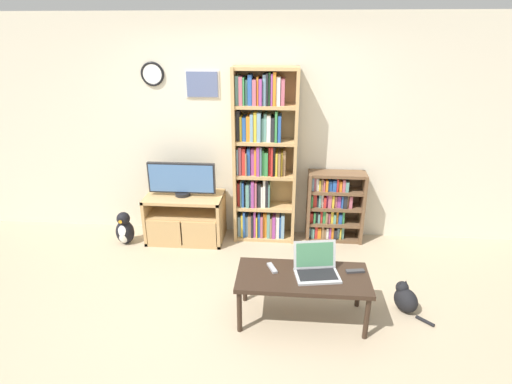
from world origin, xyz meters
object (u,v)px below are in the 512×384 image
(penguin_figurine, at_px, (124,230))
(coffee_table, at_px, (303,280))
(laptop, at_px, (316,267))
(television, at_px, (182,179))
(remote_far_from_laptop, at_px, (355,271))
(tv_stand, at_px, (185,217))
(cat, at_px, (405,298))
(remote_near_laptop, at_px, (272,268))
(bookshelf_tall, at_px, (262,159))
(bookshelf_short, at_px, (332,207))

(penguin_figurine, bearing_deg, coffee_table, -29.81)
(laptop, distance_m, penguin_figurine, 2.50)
(television, relative_size, remote_far_from_laptop, 4.81)
(laptop, bearing_deg, tv_stand, 128.81)
(remote_far_from_laptop, xyz_separation_m, penguin_figurine, (-2.54, 1.11, -0.27))
(remote_far_from_laptop, height_order, cat, remote_far_from_laptop)
(remote_near_laptop, bearing_deg, cat, 161.98)
(remote_far_from_laptop, bearing_deg, television, 45.51)
(coffee_table, xyz_separation_m, remote_near_laptop, (-0.27, 0.08, 0.06))
(tv_stand, bearing_deg, cat, -26.68)
(remote_far_from_laptop, relative_size, cat, 0.44)
(tv_stand, bearing_deg, bookshelf_tall, 8.88)
(remote_near_laptop, bearing_deg, bookshelf_tall, -105.86)
(bookshelf_short, relative_size, penguin_figurine, 2.14)
(laptop, height_order, cat, laptop)
(tv_stand, distance_m, remote_near_laptop, 1.70)
(bookshelf_tall, distance_m, coffee_table, 1.69)
(television, height_order, bookshelf_short, television)
(tv_stand, bearing_deg, television, 148.39)
(bookshelf_tall, bearing_deg, bookshelf_short, 1.21)
(coffee_table, bearing_deg, bookshelf_tall, 106.87)
(cat, xyz_separation_m, penguin_figurine, (-3.04, 1.00, 0.07))
(bookshelf_short, distance_m, remote_far_from_laptop, 1.44)
(television, distance_m, bookshelf_short, 1.83)
(coffee_table, height_order, cat, coffee_table)
(remote_near_laptop, bearing_deg, remote_far_from_laptop, 157.32)
(bookshelf_short, bearing_deg, television, -175.14)
(coffee_table, bearing_deg, laptop, 21.82)
(coffee_table, distance_m, remote_near_laptop, 0.29)
(bookshelf_tall, bearing_deg, remote_far_from_laptop, -57.28)
(television, relative_size, bookshelf_tall, 0.39)
(cat, bearing_deg, remote_far_from_laptop, 166.79)
(cat, bearing_deg, tv_stand, 128.10)
(cat, bearing_deg, coffee_table, 166.40)
(bookshelf_tall, xyz_separation_m, coffee_table, (0.46, -1.51, -0.61))
(coffee_table, relative_size, laptop, 2.76)
(coffee_table, relative_size, cat, 3.01)
(laptop, bearing_deg, television, 128.90)
(bookshelf_short, relative_size, coffee_table, 0.76)
(laptop, height_order, remote_near_laptop, laptop)
(bookshelf_tall, xyz_separation_m, bookshelf_short, (0.85, 0.02, -0.58))
(tv_stand, bearing_deg, coffee_table, -44.77)
(television, distance_m, coffee_table, 1.99)
(tv_stand, relative_size, television, 1.15)
(laptop, distance_m, remote_far_from_laptop, 0.35)
(television, relative_size, laptop, 1.93)
(remote_near_laptop, distance_m, penguin_figurine, 2.15)
(tv_stand, relative_size, remote_near_laptop, 5.56)
(bookshelf_short, distance_m, laptop, 1.51)
(bookshelf_short, xyz_separation_m, remote_far_from_laptop, (0.06, -1.44, 0.03))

